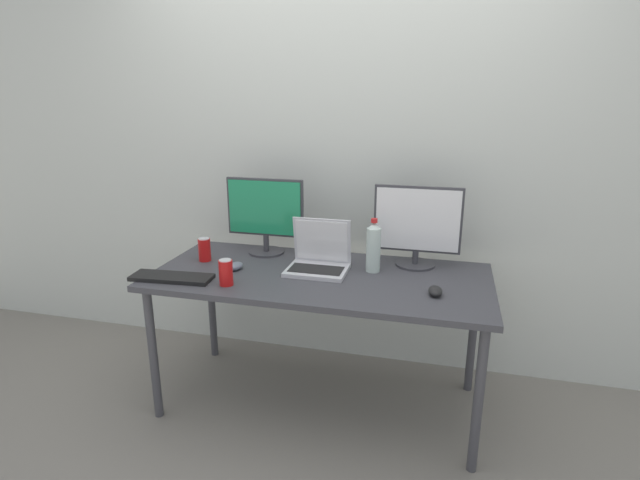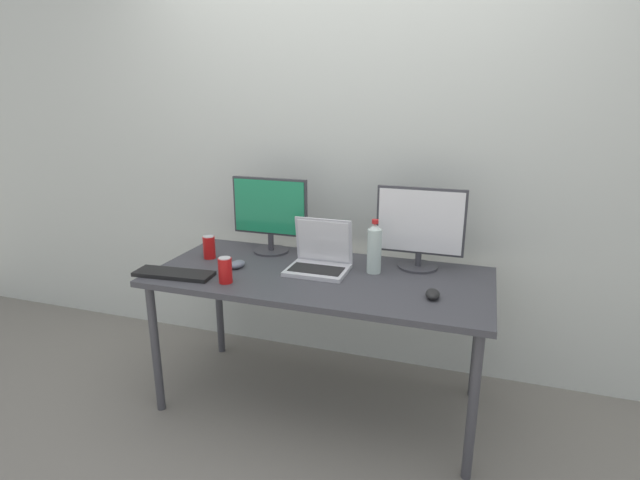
{
  "view_description": "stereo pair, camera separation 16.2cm",
  "coord_description": "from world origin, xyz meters",
  "px_view_note": "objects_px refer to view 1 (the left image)",
  "views": [
    {
      "loc": [
        0.59,
        -2.28,
        1.62
      ],
      "look_at": [
        0.0,
        0.0,
        0.92
      ],
      "focal_mm": 28.0,
      "sensor_mm": 36.0,
      "label": 1
    },
    {
      "loc": [
        0.74,
        -2.23,
        1.62
      ],
      "look_at": [
        0.0,
        0.0,
        0.92
      ],
      "focal_mm": 28.0,
      "sensor_mm": 36.0,
      "label": 2
    }
  ],
  "objects_px": {
    "monitor_left": "(265,213)",
    "laptop_silver": "(319,259)",
    "monitor_center": "(417,225)",
    "mouse_by_keyboard": "(235,266)",
    "mouse_by_laptop": "(435,291)",
    "work_desk": "(320,285)",
    "soda_can_by_laptop": "(226,272)",
    "soda_can_near_keyboard": "(205,250)",
    "keyboard_main": "(172,277)",
    "water_bottle": "(373,247)"
  },
  "relations": [
    {
      "from": "monitor_left",
      "to": "water_bottle",
      "type": "height_order",
      "value": "monitor_left"
    },
    {
      "from": "monitor_left",
      "to": "soda_can_near_keyboard",
      "type": "relative_size",
      "value": 3.49
    },
    {
      "from": "laptop_silver",
      "to": "mouse_by_keyboard",
      "type": "distance_m",
      "value": 0.43
    },
    {
      "from": "mouse_by_keyboard",
      "to": "soda_can_near_keyboard",
      "type": "distance_m",
      "value": 0.24
    },
    {
      "from": "laptop_silver",
      "to": "water_bottle",
      "type": "height_order",
      "value": "water_bottle"
    },
    {
      "from": "mouse_by_laptop",
      "to": "soda_can_by_laptop",
      "type": "distance_m",
      "value": 0.97
    },
    {
      "from": "monitor_left",
      "to": "soda_can_by_laptop",
      "type": "xyz_separation_m",
      "value": [
        -0.01,
        -0.51,
        -0.17
      ]
    },
    {
      "from": "monitor_center",
      "to": "mouse_by_keyboard",
      "type": "bearing_deg",
      "value": -161.37
    },
    {
      "from": "mouse_by_keyboard",
      "to": "soda_can_near_keyboard",
      "type": "relative_size",
      "value": 0.77
    },
    {
      "from": "soda_can_by_laptop",
      "to": "laptop_silver",
      "type": "bearing_deg",
      "value": 40.21
    },
    {
      "from": "monitor_left",
      "to": "monitor_center",
      "type": "bearing_deg",
      "value": -0.26
    },
    {
      "from": "laptop_silver",
      "to": "soda_can_near_keyboard",
      "type": "distance_m",
      "value": 0.64
    },
    {
      "from": "work_desk",
      "to": "mouse_by_laptop",
      "type": "relative_size",
      "value": 16.8
    },
    {
      "from": "mouse_by_keyboard",
      "to": "water_bottle",
      "type": "relative_size",
      "value": 0.35
    },
    {
      "from": "work_desk",
      "to": "soda_can_near_keyboard",
      "type": "height_order",
      "value": "soda_can_near_keyboard"
    },
    {
      "from": "mouse_by_laptop",
      "to": "mouse_by_keyboard",
      "type": "bearing_deg",
      "value": 169.63
    },
    {
      "from": "monitor_center",
      "to": "water_bottle",
      "type": "height_order",
      "value": "monitor_center"
    },
    {
      "from": "soda_can_near_keyboard",
      "to": "water_bottle",
      "type": "bearing_deg",
      "value": 4.05
    },
    {
      "from": "work_desk",
      "to": "keyboard_main",
      "type": "height_order",
      "value": "keyboard_main"
    },
    {
      "from": "work_desk",
      "to": "laptop_silver",
      "type": "height_order",
      "value": "laptop_silver"
    },
    {
      "from": "mouse_by_keyboard",
      "to": "water_bottle",
      "type": "bearing_deg",
      "value": 31.26
    },
    {
      "from": "water_bottle",
      "to": "soda_can_by_laptop",
      "type": "distance_m",
      "value": 0.74
    },
    {
      "from": "monitor_center",
      "to": "keyboard_main",
      "type": "xyz_separation_m",
      "value": [
        -1.14,
        -0.5,
        -0.21
      ]
    },
    {
      "from": "mouse_by_laptop",
      "to": "soda_can_by_laptop",
      "type": "height_order",
      "value": "soda_can_by_laptop"
    },
    {
      "from": "monitor_center",
      "to": "keyboard_main",
      "type": "height_order",
      "value": "monitor_center"
    },
    {
      "from": "monitor_center",
      "to": "soda_can_near_keyboard",
      "type": "xyz_separation_m",
      "value": [
        -1.11,
        -0.2,
        -0.16
      ]
    },
    {
      "from": "keyboard_main",
      "to": "mouse_by_keyboard",
      "type": "relative_size",
      "value": 4.13
    },
    {
      "from": "keyboard_main",
      "to": "water_bottle",
      "type": "height_order",
      "value": "water_bottle"
    },
    {
      "from": "water_bottle",
      "to": "work_desk",
      "type": "bearing_deg",
      "value": -155.46
    },
    {
      "from": "monitor_left",
      "to": "mouse_by_laptop",
      "type": "height_order",
      "value": "monitor_left"
    },
    {
      "from": "monitor_left",
      "to": "laptop_silver",
      "type": "distance_m",
      "value": 0.44
    },
    {
      "from": "mouse_by_keyboard",
      "to": "water_bottle",
      "type": "height_order",
      "value": "water_bottle"
    },
    {
      "from": "monitor_center",
      "to": "mouse_by_keyboard",
      "type": "distance_m",
      "value": 0.96
    },
    {
      "from": "work_desk",
      "to": "keyboard_main",
      "type": "bearing_deg",
      "value": -160.03
    },
    {
      "from": "soda_can_near_keyboard",
      "to": "monitor_center",
      "type": "bearing_deg",
      "value": 10.43
    },
    {
      "from": "mouse_by_keyboard",
      "to": "soda_can_near_keyboard",
      "type": "bearing_deg",
      "value": 174.52
    },
    {
      "from": "work_desk",
      "to": "monitor_center",
      "type": "distance_m",
      "value": 0.59
    },
    {
      "from": "laptop_silver",
      "to": "water_bottle",
      "type": "relative_size",
      "value": 1.1
    },
    {
      "from": "laptop_silver",
      "to": "soda_can_near_keyboard",
      "type": "height_order",
      "value": "laptop_silver"
    },
    {
      "from": "monitor_center",
      "to": "water_bottle",
      "type": "distance_m",
      "value": 0.26
    },
    {
      "from": "work_desk",
      "to": "mouse_by_laptop",
      "type": "xyz_separation_m",
      "value": [
        0.57,
        -0.13,
        0.08
      ]
    },
    {
      "from": "monitor_left",
      "to": "mouse_by_laptop",
      "type": "xyz_separation_m",
      "value": [
        0.95,
        -0.39,
        -0.21
      ]
    },
    {
      "from": "monitor_center",
      "to": "laptop_silver",
      "type": "height_order",
      "value": "monitor_center"
    },
    {
      "from": "monitor_center",
      "to": "mouse_by_keyboard",
      "type": "relative_size",
      "value": 4.64
    },
    {
      "from": "monitor_left",
      "to": "water_bottle",
      "type": "bearing_deg",
      "value": -12.85
    },
    {
      "from": "work_desk",
      "to": "water_bottle",
      "type": "relative_size",
      "value": 6.09
    },
    {
      "from": "monitor_left",
      "to": "monitor_center",
      "type": "xyz_separation_m",
      "value": [
        0.84,
        -0.0,
        -0.01
      ]
    },
    {
      "from": "monitor_center",
      "to": "mouse_by_laptop",
      "type": "relative_size",
      "value": 4.48
    },
    {
      "from": "work_desk",
      "to": "mouse_by_keyboard",
      "type": "xyz_separation_m",
      "value": [
        -0.44,
        -0.05,
        0.08
      ]
    },
    {
      "from": "mouse_by_laptop",
      "to": "monitor_center",
      "type": "bearing_deg",
      "value": 101.32
    }
  ]
}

